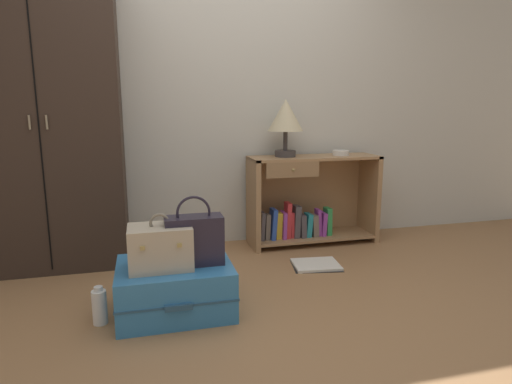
{
  "coord_description": "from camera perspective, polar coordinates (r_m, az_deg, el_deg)",
  "views": [
    {
      "loc": [
        -0.58,
        -2.05,
        1.13
      ],
      "look_at": [
        0.16,
        0.8,
        0.55
      ],
      "focal_mm": 30.32,
      "sensor_mm": 36.0,
      "label": 1
    }
  ],
  "objects": [
    {
      "name": "handbag",
      "position": [
        2.4,
        -8.15,
        -6.19
      ],
      "size": [
        0.31,
        0.14,
        0.38
      ],
      "color": "#231E2D",
      "rests_on": "suitcase_large"
    },
    {
      "name": "bottle",
      "position": [
        2.5,
        -19.94,
        -14.01
      ],
      "size": [
        0.08,
        0.08,
        0.21
      ],
      "color": "white",
      "rests_on": "ground_plane"
    },
    {
      "name": "train_case",
      "position": [
        2.39,
        -12.5,
        -7.08
      ],
      "size": [
        0.33,
        0.24,
        0.3
      ],
      "color": "#B7A88E",
      "rests_on": "suitcase_large"
    },
    {
      "name": "bowl",
      "position": [
        3.68,
        11.12,
        5.09
      ],
      "size": [
        0.14,
        0.14,
        0.04
      ],
      "primitive_type": "cylinder",
      "color": "silver",
      "rests_on": "bookshelf"
    },
    {
      "name": "bookshelf",
      "position": [
        3.65,
        6.86,
        -1.35
      ],
      "size": [
        1.08,
        0.36,
        0.74
      ],
      "color": "#A37A51",
      "rests_on": "ground_plane"
    },
    {
      "name": "open_book_on_floor",
      "position": [
        3.2,
        7.93,
        -9.49
      ],
      "size": [
        0.38,
        0.33,
        0.02
      ],
      "color": "white",
      "rests_on": "ground_plane"
    },
    {
      "name": "suitcase_large",
      "position": [
        2.51,
        -10.63,
        -12.29
      ],
      "size": [
        0.63,
        0.52,
        0.28
      ],
      "color": "teal",
      "rests_on": "ground_plane"
    },
    {
      "name": "wardrobe",
      "position": [
        3.32,
        -25.98,
        8.4
      ],
      "size": [
        0.99,
        0.47,
        2.07
      ],
      "color": "#33261E",
      "rests_on": "ground_plane"
    },
    {
      "name": "ground_plane",
      "position": [
        2.42,
        1.1,
        -16.76
      ],
      "size": [
        9.0,
        9.0,
        0.0
      ],
      "primitive_type": "plane",
      "color": "#9E7047"
    },
    {
      "name": "back_wall",
      "position": [
        3.61,
        -5.49,
        13.77
      ],
      "size": [
        6.4,
        0.1,
        2.6
      ],
      "primitive_type": "cube",
      "color": "beige",
      "rests_on": "ground_plane"
    },
    {
      "name": "table_lamp",
      "position": [
        3.5,
        3.94,
        9.74
      ],
      "size": [
        0.28,
        0.28,
        0.46
      ],
      "color": "#3D3838",
      "rests_on": "bookshelf"
    }
  ]
}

